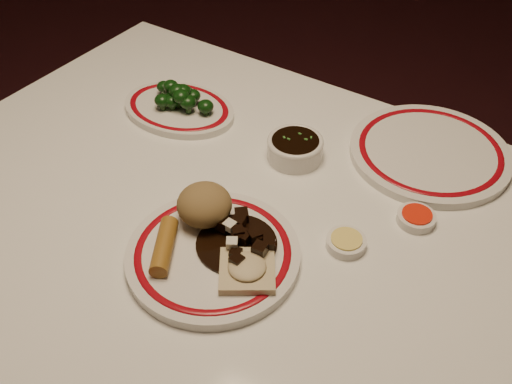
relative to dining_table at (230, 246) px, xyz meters
The scene contains 12 objects.
dining_table is the anchor object (origin of this frame).
main_plate 0.15m from the dining_table, 66.11° to the right, with size 0.35×0.35×0.02m.
rice_mound 0.15m from the dining_table, 97.56° to the right, with size 0.09×0.09×0.06m, color olive.
spring_roll 0.19m from the dining_table, 95.66° to the right, with size 0.03×0.03×0.10m, color olive.
fried_wonton 0.20m from the dining_table, 43.69° to the right, with size 0.11×0.11×0.02m.
stirfry_heap 0.15m from the dining_table, 42.73° to the right, with size 0.13×0.13×0.03m.
broccoli_plate 0.33m from the dining_table, 144.78° to the left, with size 0.26×0.23×0.02m.
broccoli_pile 0.34m from the dining_table, 144.33° to the left, with size 0.15×0.09×0.05m.
soy_bowl 0.22m from the dining_table, 83.18° to the left, with size 0.10×0.10×0.04m.
sweet_sour_dish 0.33m from the dining_table, 28.52° to the left, with size 0.06×0.06×0.02m.
mustard_dish 0.23m from the dining_table, 10.02° to the left, with size 0.06×0.06×0.02m.
far_plate 0.42m from the dining_table, 55.00° to the left, with size 0.30×0.30×0.02m.
Camera 1 is at (0.43, -0.55, 1.43)m, focal length 40.00 mm.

